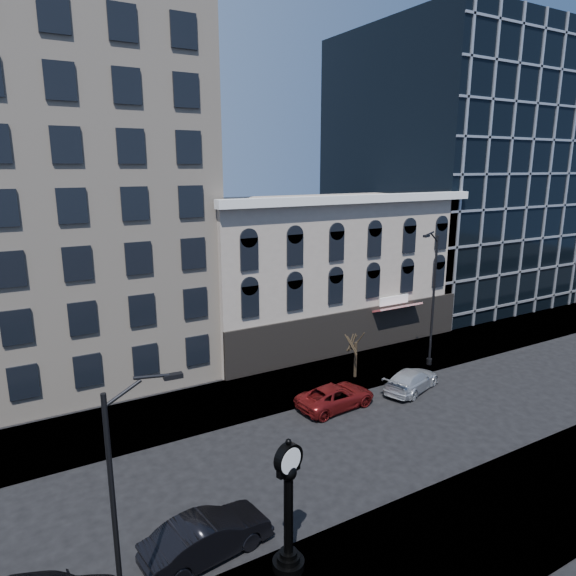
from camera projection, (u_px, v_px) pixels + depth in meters
ground at (294, 462)px, 25.86m from camera, size 160.00×160.00×0.00m
sidewalk_far at (229, 401)px, 32.58m from camera, size 160.00×6.00×0.12m
sidewalk_near at (403, 565)px, 19.12m from camera, size 160.00×6.00×0.12m
cream_tower at (72, 93)px, 34.30m from camera, size 15.90×15.40×42.50m
victorian_row at (319, 269)px, 43.72m from camera, size 22.60×11.19×12.50m
glass_office at (448, 172)px, 55.87m from camera, size 20.00×20.15×28.00m
street_clock at (288, 511)px, 18.38m from camera, size 1.19×1.19×5.26m
street_lamp_near at (133, 445)px, 14.44m from camera, size 2.33×0.45×8.98m
street_lamp_far at (431, 264)px, 36.06m from camera, size 2.53×1.20×10.24m
bare_tree_far at (356, 335)px, 35.44m from camera, size 2.38×2.38×4.09m
car_near_b at (207, 537)px, 19.50m from camera, size 5.21×2.39×1.66m
car_far_a at (336, 396)px, 31.66m from camera, size 5.33×2.79×1.43m
car_far_b at (412, 380)px, 34.10m from camera, size 5.35×3.54×1.44m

